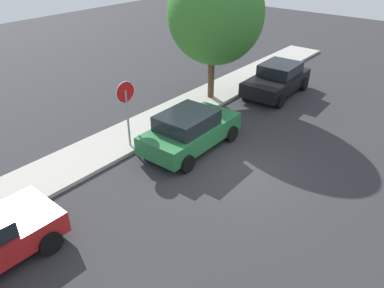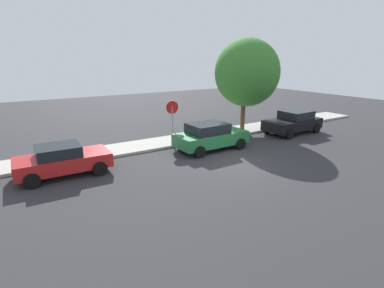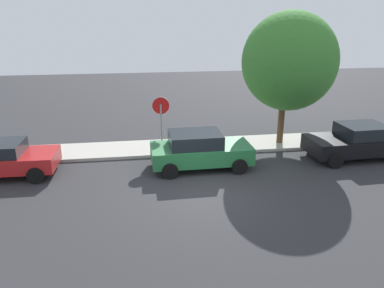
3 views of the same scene
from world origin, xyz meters
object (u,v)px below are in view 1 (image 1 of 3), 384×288
Objects in this scene: stop_sign at (126,103)px; street_tree_near_corner at (216,14)px; parked_car_black at (277,79)px; parked_car_green at (190,130)px.

stop_sign is 0.43× the size of street_tree_near_corner.
stop_sign reaches higher than parked_car_black.
street_tree_near_corner is (4.52, 2.21, 3.28)m from parked_car_green.
parked_car_green is at bearing -153.94° from street_tree_near_corner.
parked_car_black is (8.56, -1.66, -1.09)m from stop_sign.
street_tree_near_corner is at bearing 26.06° from parked_car_green.
street_tree_near_corner reaches higher than parked_car_black.
street_tree_near_corner reaches higher than stop_sign.
stop_sign is at bearing -175.90° from street_tree_near_corner.
stop_sign is 8.78m from parked_car_black.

